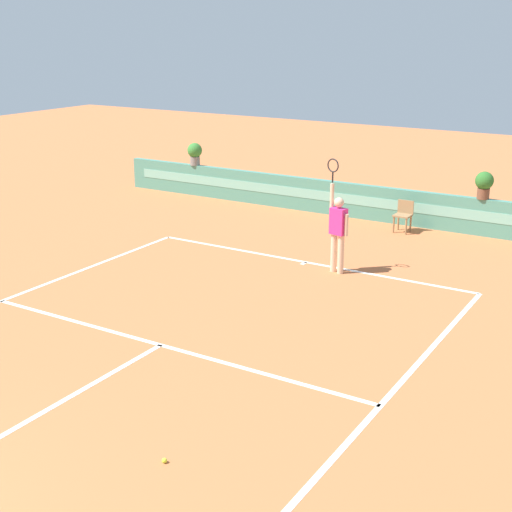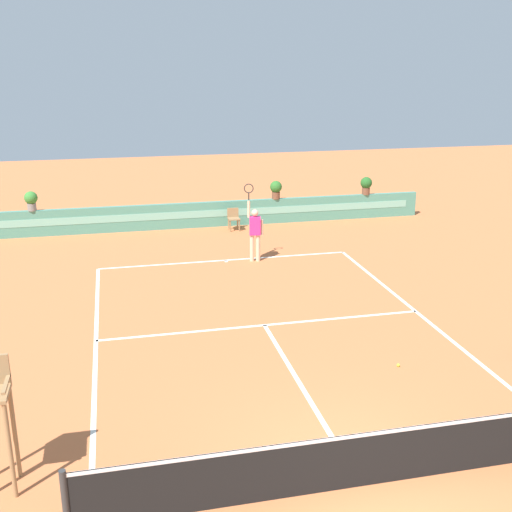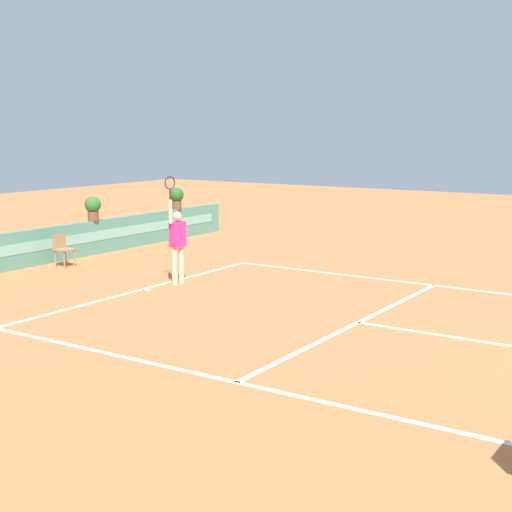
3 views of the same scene
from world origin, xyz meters
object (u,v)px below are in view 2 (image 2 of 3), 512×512
object	(u,v)px
tennis_player	(255,230)
potted_plant_right	(276,189)
ball_kid_chair	(234,218)
potted_plant_far_right	(366,184)
tennis_ball_near_baseline	(398,365)
potted_plant_far_left	(31,200)

from	to	relation	value
tennis_player	potted_plant_right	size ratio (longest dim) A/B	3.57
ball_kid_chair	potted_plant_right	xyz separation A→B (m)	(1.88, 0.73, 0.93)
ball_kid_chair	potted_plant_far_right	size ratio (longest dim) A/B	1.17
ball_kid_chair	tennis_ball_near_baseline	xyz separation A→B (m)	(1.29, -12.07, -0.44)
tennis_ball_near_baseline	potted_plant_far_right	world-z (taller)	potted_plant_far_right
tennis_player	potted_plant_far_left	distance (m)	8.81
ball_kid_chair	potted_plant_right	size ratio (longest dim) A/B	1.17
ball_kid_chair	tennis_ball_near_baseline	distance (m)	12.15
potted_plant_far_right	tennis_player	bearing A→B (deg)	-140.60
tennis_player	potted_plant_right	xyz separation A→B (m)	(1.96, 4.78, 0.36)
ball_kid_chair	tennis_player	world-z (taller)	tennis_player
ball_kid_chair	potted_plant_right	world-z (taller)	potted_plant_right
potted_plant_far_left	potted_plant_right	world-z (taller)	same
tennis_player	ball_kid_chair	bearing A→B (deg)	88.98
potted_plant_far_left	potted_plant_far_right	xyz separation A→B (m)	(13.21, 0.00, 0.00)
ball_kid_chair	tennis_player	distance (m)	4.09
tennis_ball_near_baseline	potted_plant_far_left	bearing A→B (deg)	124.38
tennis_ball_near_baseline	potted_plant_far_right	bearing A→B (deg)	70.82
tennis_player	tennis_ball_near_baseline	size ratio (longest dim) A/B	38.01
tennis_player	potted_plant_right	bearing A→B (deg)	67.75
potted_plant_right	potted_plant_far_left	bearing A→B (deg)	180.00
potted_plant_far_left	potted_plant_far_right	bearing A→B (deg)	0.00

